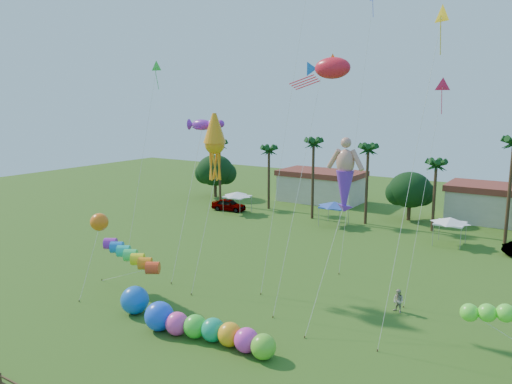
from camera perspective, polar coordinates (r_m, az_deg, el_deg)
The scene contains 19 objects.
ground at distance 30.90m, azimuth -10.80°, elevation -19.59°, with size 160.00×160.00×0.00m, color #285116.
tree_line at distance 65.80m, azimuth 19.11°, elevation 0.11°, with size 69.46×8.91×11.00m.
buildings_row at distance 73.66m, azimuth 15.14°, elevation -0.43°, with size 35.00×7.00×4.00m.
tent_row at distance 62.00m, azimuth 8.67°, elevation -1.47°, with size 31.00×4.00×0.60m.
car_a at distance 70.74m, azimuth -3.13°, elevation -1.47°, with size 1.98×4.93×1.68m, color #4C4C54.
spectator_b at distance 38.87m, azimuth 15.96°, elevation -11.89°, with size 0.85×0.66×1.75m, color #A9A28D.
caterpillar_inflatable at distance 33.59m, azimuth -6.02°, elevation -15.27°, with size 9.82×2.65×2.00m.
blue_ball at distance 38.25m, azimuth -13.68°, elevation -11.91°, with size 2.06×2.06×2.06m, color blue.
rainbow_tube at distance 39.75m, azimuth -13.51°, elevation -7.99°, with size 9.40×3.34×3.50m.
green_worm at distance 33.37m, azimuth 23.20°, elevation -12.55°, with size 9.94×2.02×3.47m.
orange_ball_kite at distance 40.62m, azimuth -17.47°, elevation -3.30°, with size 1.74×2.73×6.78m.
merman_kite at distance 35.32m, azimuth 10.11°, elevation 1.34°, with size 2.49×5.96×12.42m.
fish_kite at distance 37.16m, azimuth 8.73°, elevation 13.81°, with size 4.21×5.85×18.51m.
squid_kite at distance 41.05m, azimuth -4.74°, elevation 5.46°, with size 2.01×4.48×14.49m.
lobster_kite at distance 43.44m, azimuth -6.22°, elevation 7.64°, with size 3.54×4.88×13.99m.
delta_kite_red at distance 40.00m, azimuth 20.50°, elevation 10.97°, with size 1.69×3.63×17.06m.
delta_kite_yellow at distance 32.82m, azimuth 20.38°, elevation 17.91°, with size 2.44×3.99×20.94m.
delta_kite_green at distance 49.25m, azimuth -11.38°, elevation 13.49°, with size 2.36×3.57×19.10m.
delta_kite_blue at distance 48.10m, azimuth 13.13°, elevation 19.95°, with size 1.02×5.07×24.91m.
Camera 1 is at (18.90, -19.03, 15.34)m, focal length 35.00 mm.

